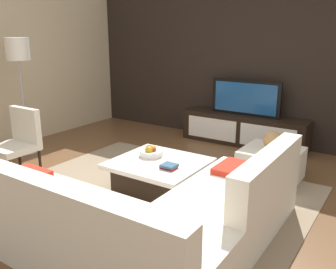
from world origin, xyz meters
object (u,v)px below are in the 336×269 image
object	(u,v)px
ottoman	(271,165)
fruit_bowl	(151,152)
media_console	(243,130)
decorative_ball	(273,140)
television	(245,98)
sectional_couch	(149,219)
accent_chair_near	(19,138)
book_stack	(169,166)
coffee_table	(159,176)
floor_lamp	(18,56)

from	to	relation	value
ottoman	fruit_bowl	world-z (taller)	fruit_bowl
media_console	decorative_ball	distance (m)	1.52
television	sectional_couch	bearing A→B (deg)	-81.48
fruit_bowl	decorative_ball	size ratio (longest dim) A/B	1.17
sectional_couch	accent_chair_near	distance (m)	2.47
media_console	decorative_ball	bearing A→B (deg)	-54.42
sectional_couch	decorative_ball	size ratio (longest dim) A/B	9.59
television	book_stack	bearing A→B (deg)	-87.05
coffee_table	accent_chair_near	size ratio (longest dim) A/B	1.18
sectional_couch	fruit_bowl	xyz separation A→B (m)	(-0.77, 1.09, 0.15)
media_console	sectional_couch	size ratio (longest dim) A/B	0.90
ottoman	sectional_couch	bearing A→B (deg)	-100.24
media_console	sectional_couch	bearing A→B (deg)	-81.48
decorative_ball	book_stack	bearing A→B (deg)	-121.55
book_stack	accent_chair_near	bearing A→B (deg)	-168.52
media_console	fruit_bowl	xyz separation A→B (m)	(-0.28, -2.20, 0.18)
accent_chair_near	decorative_ball	size ratio (longest dim) A/B	3.63
media_console	television	bearing A→B (deg)	90.00
sectional_couch	book_stack	world-z (taller)	sectional_couch
television	decorative_ball	world-z (taller)	television
television	floor_lamp	size ratio (longest dim) A/B	0.67
television	fruit_bowl	world-z (taller)	television
ottoman	media_console	bearing A→B (deg)	125.58
coffee_table	decorative_ball	distance (m)	1.49
television	floor_lamp	world-z (taller)	floor_lamp
television	floor_lamp	distance (m)	3.52
media_console	television	xyz separation A→B (m)	(0.00, 0.00, 0.54)
floor_lamp	coffee_table	bearing A→B (deg)	-1.23
sectional_couch	floor_lamp	world-z (taller)	floor_lamp
sectional_couch	fruit_bowl	bearing A→B (deg)	125.37
ottoman	accent_chair_near	bearing A→B (deg)	-149.81
decorative_ball	ottoman	bearing A→B (deg)	0.00
media_console	accent_chair_near	xyz separation A→B (m)	(-1.93, -2.84, 0.24)
television	ottoman	xyz separation A→B (m)	(0.87, -1.21, -0.59)
sectional_couch	decorative_ball	bearing A→B (deg)	79.76
sectional_couch	floor_lamp	distance (m)	3.49
media_console	coffee_table	world-z (taller)	media_console
media_console	sectional_couch	distance (m)	3.33
accent_chair_near	book_stack	bearing A→B (deg)	5.82
television	sectional_couch	distance (m)	3.36
coffee_table	ottoman	xyz separation A→B (m)	(0.97, 1.08, -0.00)
fruit_bowl	book_stack	bearing A→B (deg)	-28.83
book_stack	ottoman	bearing A→B (deg)	58.45
sectional_couch	ottoman	xyz separation A→B (m)	(0.38, 2.08, -0.08)
media_console	television	world-z (taller)	television
fruit_bowl	book_stack	distance (m)	0.46
sectional_couch	fruit_bowl	size ratio (longest dim) A/B	8.21
media_console	floor_lamp	bearing A→B (deg)	-139.45
ottoman	decorative_ball	distance (m)	0.32
sectional_couch	book_stack	size ratio (longest dim) A/B	12.99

